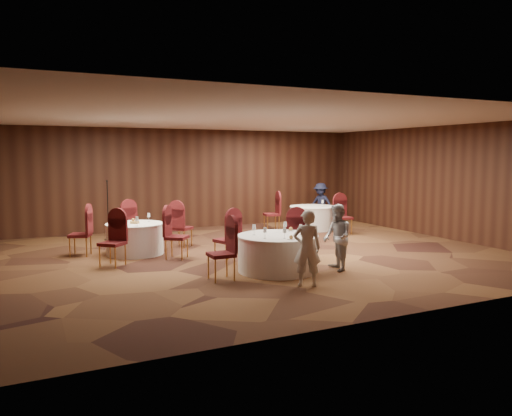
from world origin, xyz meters
name	(u,v)px	position (x,y,z in m)	size (l,w,h in m)	color
ground	(252,255)	(0.00, 0.00, 0.00)	(12.00, 12.00, 0.00)	black
room_shell	(252,172)	(0.00, 0.00, 1.96)	(12.00, 12.00, 12.00)	silver
table_main	(278,253)	(-0.20, -1.67, 0.38)	(1.65, 1.65, 0.74)	white
table_left	(135,239)	(-2.46, 1.36, 0.38)	(1.37, 1.37, 0.74)	white
table_right	(313,218)	(3.55, 3.00, 0.38)	(1.48, 1.48, 0.74)	white
chairs_main	(250,243)	(-0.54, -1.06, 0.50)	(2.84, 2.01, 1.00)	#3E0E0C
chairs_left	(136,233)	(-2.43, 1.39, 0.50)	(3.19, 3.17, 1.00)	#3E0E0C
chairs_right	(306,216)	(3.10, 2.64, 0.50)	(2.14, 2.30, 1.00)	#3E0E0C
tabletop_main	(287,230)	(-0.06, -1.78, 0.84)	(1.13, 1.11, 0.22)	silver
tabletop_left	(134,220)	(-2.46, 1.36, 0.82)	(0.83, 0.81, 0.22)	silver
tabletop_right	(323,202)	(3.76, 2.75, 0.90)	(0.08, 0.08, 0.22)	silver
mic_stand	(108,222)	(-2.70, 3.73, 0.50)	(0.24, 0.24, 1.68)	black
woman_a	(307,248)	(-0.29, -2.95, 0.69)	(0.51, 0.33, 1.39)	silver
woman_b	(337,237)	(0.92, -2.15, 0.69)	(0.67, 0.52, 1.37)	#9D9DA2
man_c	(321,204)	(4.43, 3.89, 0.71)	(0.92, 0.53, 1.42)	black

